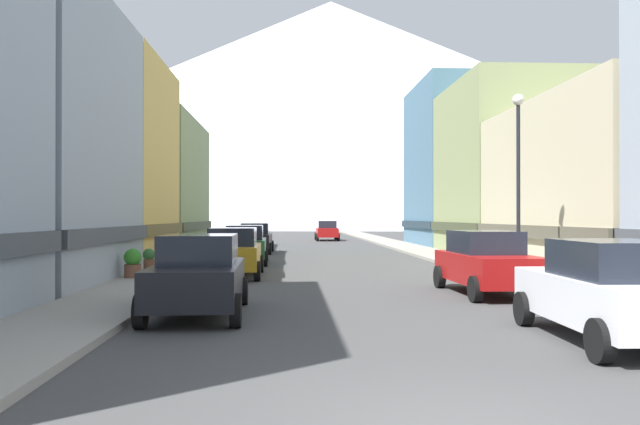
% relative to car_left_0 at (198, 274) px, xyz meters
% --- Properties ---
extents(sidewalk_left, '(2.50, 100.00, 0.15)m').
position_rel_car_left_0_xyz_m(sidewalk_left, '(-2.45, 27.11, -0.82)').
color(sidewalk_left, gray).
rests_on(sidewalk_left, ground).
extents(sidewalk_right, '(2.50, 100.00, 0.15)m').
position_rel_car_left_0_xyz_m(sidewalk_right, '(10.05, 27.11, -0.82)').
color(sidewalk_right, gray).
rests_on(sidewalk_right, ground).
extents(storefront_left_2, '(7.85, 8.21, 9.24)m').
position_rel_car_left_0_xyz_m(storefront_left_2, '(-7.47, 15.04, 3.56)').
color(storefront_left_2, '#D8B259').
rests_on(storefront_left_2, ground).
extents(storefront_left_3, '(8.70, 11.97, 8.14)m').
position_rel_car_left_0_xyz_m(storefront_left_3, '(-7.90, 25.50, 3.02)').
color(storefront_left_3, '#8C9966').
rests_on(storefront_left_3, ground).
extents(storefront_right_1, '(7.78, 12.55, 6.73)m').
position_rel_car_left_0_xyz_m(storefront_right_1, '(15.04, 9.79, 2.34)').
color(storefront_right_1, beige).
rests_on(storefront_right_1, ground).
extents(storefront_right_2, '(9.77, 9.95, 9.73)m').
position_rel_car_left_0_xyz_m(storefront_right_2, '(16.04, 21.26, 3.80)').
color(storefront_right_2, '#8C9966').
rests_on(storefront_right_2, ground).
extents(storefront_right_3, '(9.66, 10.43, 11.83)m').
position_rel_car_left_0_xyz_m(storefront_right_3, '(15.98, 31.65, 4.83)').
color(storefront_right_3, slate).
rests_on(storefront_right_3, ground).
extents(car_left_0, '(2.17, 4.45, 1.78)m').
position_rel_car_left_0_xyz_m(car_left_0, '(0.00, 0.00, 0.00)').
color(car_left_0, black).
rests_on(car_left_0, ground).
extents(car_left_1, '(2.10, 4.42, 1.78)m').
position_rel_car_left_0_xyz_m(car_left_1, '(0.00, 8.84, 0.00)').
color(car_left_1, '#B28419').
rests_on(car_left_1, ground).
extents(car_left_2, '(2.15, 4.44, 1.78)m').
position_rel_car_left_0_xyz_m(car_left_2, '(0.00, 15.04, 0.00)').
color(car_left_2, '#265933').
rests_on(car_left_2, ground).
extents(car_left_3, '(2.12, 4.43, 1.78)m').
position_rel_car_left_0_xyz_m(car_left_3, '(0.00, 23.65, 0.00)').
color(car_left_3, black).
rests_on(car_left_3, ground).
extents(car_right_0, '(2.16, 4.44, 1.78)m').
position_rel_car_left_0_xyz_m(car_right_0, '(7.60, -3.44, 0.00)').
color(car_right_0, silver).
rests_on(car_right_0, ground).
extents(car_right_1, '(2.22, 4.47, 1.78)m').
position_rel_car_left_0_xyz_m(car_right_1, '(7.60, 3.44, 0.00)').
color(car_right_1, '#9E1111').
rests_on(car_right_1, ground).
extents(car_driving_0, '(2.06, 4.40, 1.78)m').
position_rel_car_left_0_xyz_m(car_driving_0, '(5.40, 42.74, 0.00)').
color(car_driving_0, '#9E1111').
rests_on(car_driving_0, ground).
extents(potted_plant_0, '(0.45, 0.45, 0.76)m').
position_rel_car_left_0_xyz_m(potted_plant_0, '(10.80, 11.07, -0.36)').
color(potted_plant_0, brown).
rests_on(potted_plant_0, sidewalk_right).
extents(potted_plant_1, '(0.59, 0.59, 0.96)m').
position_rel_car_left_0_xyz_m(potted_plant_1, '(-3.20, 7.21, -0.26)').
color(potted_plant_1, brown).
rests_on(potted_plant_1, sidewalk_left).
extents(potted_plant_2, '(0.44, 0.44, 0.84)m').
position_rel_car_left_0_xyz_m(potted_plant_2, '(-3.20, 9.64, -0.30)').
color(potted_plant_2, brown).
rests_on(potted_plant_2, sidewalk_left).
extents(streetlamp_right, '(0.36, 0.36, 5.86)m').
position_rel_car_left_0_xyz_m(streetlamp_right, '(9.15, 5.19, 3.09)').
color(streetlamp_right, black).
rests_on(streetlamp_right, sidewalk_right).
extents(mountain_backdrop, '(349.76, 349.76, 92.72)m').
position_rel_car_left_0_xyz_m(mountain_backdrop, '(19.60, 252.11, 45.46)').
color(mountain_backdrop, silver).
rests_on(mountain_backdrop, ground).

